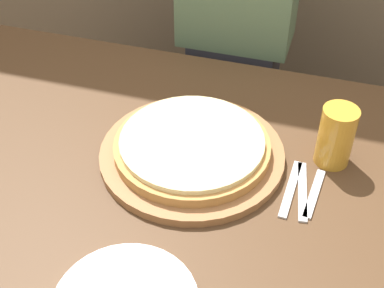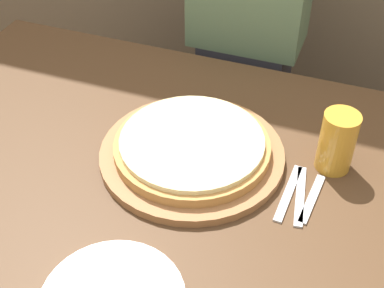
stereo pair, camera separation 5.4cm
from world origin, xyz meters
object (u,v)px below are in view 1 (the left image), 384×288
beer_glass (336,134)px  fork (291,189)px  spoon (314,193)px  pizza_on_board (192,149)px  diner_person (235,56)px  dinner_knife (302,191)px

beer_glass → fork: (-0.07, -0.12, -0.07)m
fork → spoon: size_ratio=1.17×
beer_glass → fork: 0.16m
pizza_on_board → diner_person: bearing=93.4°
pizza_on_board → spoon: (0.28, -0.04, -0.02)m
beer_glass → diner_person: 0.63m
spoon → diner_person: diner_person is taller
dinner_knife → spoon: 0.02m
diner_person → spoon: bearing=-63.1°
fork → spoon: bearing=0.0°
dinner_knife → pizza_on_board: bearing=171.9°
beer_glass → fork: beer_glass is taller
spoon → dinner_knife: bearing=180.0°
beer_glass → diner_person: (-0.34, 0.50, -0.16)m
pizza_on_board → beer_glass: (0.30, 0.08, 0.05)m
dinner_knife → spoon: same height
diner_person → beer_glass: bearing=-56.1°
pizza_on_board → fork: pizza_on_board is taller
pizza_on_board → beer_glass: bearing=15.2°
fork → diner_person: (-0.27, 0.62, -0.09)m
spoon → beer_glass: bearing=79.5°
beer_glass → diner_person: bearing=123.9°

